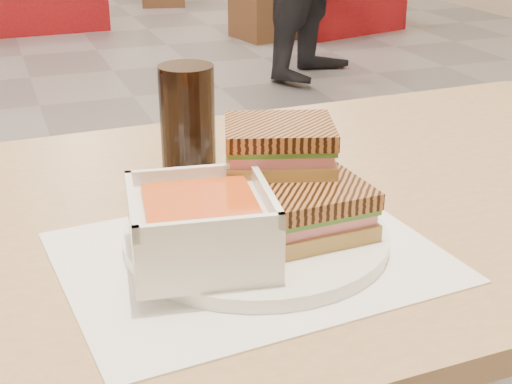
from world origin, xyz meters
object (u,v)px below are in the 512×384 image
object	(u,v)px
plate	(256,237)
cola_glass	(188,124)
main_table	(307,276)
panini_lower	(309,209)
bg_chair_1l	(266,6)
soup_bowl	(201,229)

from	to	relation	value
plate	cola_glass	world-z (taller)	cola_glass
main_table	plate	xyz separation A→B (m)	(-0.11, -0.10, 0.12)
cola_glass	panini_lower	bearing A→B (deg)	-73.98
bg_chair_1l	cola_glass	bearing A→B (deg)	-112.35
main_table	cola_glass	size ratio (longest dim) A/B	8.20
soup_bowl	bg_chair_1l	world-z (taller)	soup_bowl
main_table	cola_glass	xyz separation A→B (m)	(-0.12, 0.11, 0.19)
main_table	panini_lower	bearing A→B (deg)	-115.19
main_table	cola_glass	bearing A→B (deg)	139.58
soup_bowl	bg_chair_1l	bearing A→B (deg)	68.14
plate	bg_chair_1l	xyz separation A→B (m)	(1.74, 4.47, -0.53)
plate	panini_lower	bearing A→B (deg)	-25.59
soup_bowl	main_table	bearing A→B (deg)	37.77
cola_glass	plate	bearing A→B (deg)	-85.54
cola_glass	bg_chair_1l	bearing A→B (deg)	67.65
plate	cola_glass	xyz separation A→B (m)	(-0.02, 0.20, 0.07)
main_table	soup_bowl	bearing A→B (deg)	-142.23
main_table	soup_bowl	size ratio (longest dim) A/B	8.01
main_table	bg_chair_1l	world-z (taller)	main_table
main_table	bg_chair_1l	size ratio (longest dim) A/B	2.53
plate	soup_bowl	distance (m)	0.09
cola_glass	main_table	bearing A→B (deg)	-40.42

